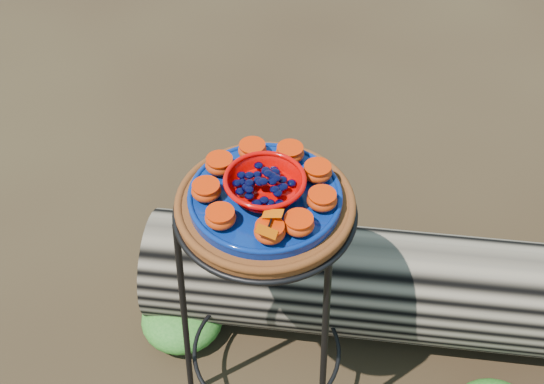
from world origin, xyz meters
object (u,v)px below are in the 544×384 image
(terracotta_saucer, at_px, (265,206))
(cobalt_plate, at_px, (265,198))
(red_bowl, at_px, (265,186))
(plant_stand, at_px, (266,306))
(driftwood_log, at_px, (446,290))

(terracotta_saucer, xyz_separation_m, cobalt_plate, (0.00, 0.00, 0.03))
(terracotta_saucer, relative_size, red_bowl, 2.33)
(plant_stand, distance_m, terracotta_saucer, 0.37)
(cobalt_plate, bearing_deg, red_bowl, 0.00)
(red_bowl, distance_m, driftwood_log, 0.83)
(plant_stand, bearing_deg, terracotta_saucer, 0.00)
(plant_stand, relative_size, driftwood_log, 0.40)
(red_bowl, xyz_separation_m, driftwood_log, (0.44, 0.34, -0.61))
(terracotta_saucer, relative_size, driftwood_log, 0.22)
(red_bowl, bearing_deg, terracotta_saucer, 0.00)
(plant_stand, bearing_deg, cobalt_plate, 0.00)
(terracotta_saucer, xyz_separation_m, driftwood_log, (0.44, 0.34, -0.55))
(terracotta_saucer, distance_m, driftwood_log, 0.78)
(red_bowl, height_order, driftwood_log, red_bowl)
(plant_stand, xyz_separation_m, terracotta_saucer, (0.00, 0.00, 0.37))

